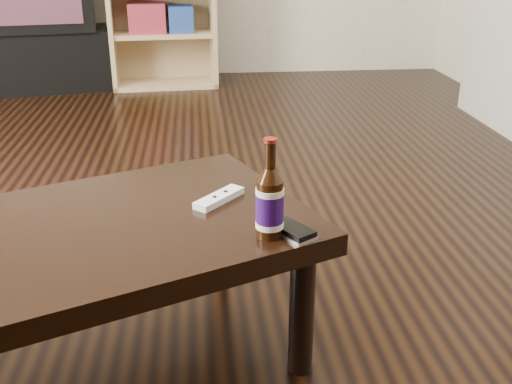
{
  "coord_description": "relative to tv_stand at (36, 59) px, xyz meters",
  "views": [
    {
      "loc": [
        0.53,
        -1.82,
        1.01
      ],
      "look_at": [
        0.65,
        -0.65,
        0.5
      ],
      "focal_mm": 42.0,
      "sensor_mm": 36.0,
      "label": 1
    }
  ],
  "objects": [
    {
      "name": "floor",
      "position": [
        0.61,
        -2.61,
        -0.21
      ],
      "size": [
        5.0,
        6.0,
        0.01
      ],
      "primitive_type": "cube",
      "color": "black",
      "rests_on": "ground"
    },
    {
      "name": "tv_stand",
      "position": [
        0.0,
        0.0,
        0.0
      ],
      "size": [
        1.1,
        0.68,
        0.41
      ],
      "primitive_type": "cube",
      "rotation": [
        0.0,
        0.0,
        0.16
      ],
      "color": "black",
      "rests_on": "floor"
    },
    {
      "name": "phone",
      "position": [
        1.34,
        -3.25,
        0.2
      ],
      "size": [
        0.11,
        0.12,
        0.02
      ],
      "rotation": [
        0.0,
        0.0,
        0.56
      ],
      "color": "silver",
      "rests_on": "coffee_table"
    },
    {
      "name": "remote",
      "position": [
        1.18,
        -3.05,
        0.2
      ],
      "size": [
        0.13,
        0.14,
        0.02
      ],
      "rotation": [
        0.0,
        0.0,
        -0.73
      ],
      "color": "silver",
      "rests_on": "coffee_table"
    },
    {
      "name": "beer_bottle",
      "position": [
        1.29,
        -3.25,
        0.27
      ],
      "size": [
        0.08,
        0.08,
        0.23
      ],
      "rotation": [
        0.0,
        0.0,
        -0.35
      ],
      "color": "black",
      "rests_on": "coffee_table"
    },
    {
      "name": "coffee_table",
      "position": [
        0.86,
        -3.18,
        0.14
      ],
      "size": [
        1.21,
        0.98,
        0.4
      ],
      "rotation": [
        0.0,
        0.0,
        0.39
      ],
      "color": "black",
      "rests_on": "floor"
    }
  ]
}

